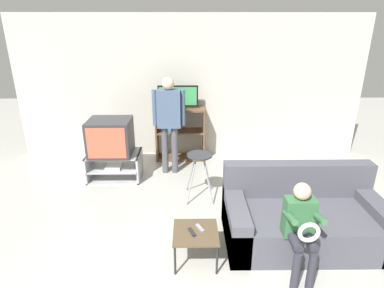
{
  "coord_description": "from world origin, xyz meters",
  "views": [
    {
      "loc": [
        -0.03,
        -1.81,
        2.45
      ],
      "look_at": [
        0.02,
        2.24,
        0.9
      ],
      "focal_mm": 30.0,
      "sensor_mm": 36.0,
      "label": 1
    }
  ],
  "objects_px": {
    "television_main": "(110,137)",
    "couch": "(303,218)",
    "remote_control_white": "(200,228)",
    "person_seated_child": "(301,224)",
    "remote_control_black": "(192,232)",
    "media_shelf": "(180,133)",
    "tv_stand": "(115,166)",
    "folding_stool": "(200,163)",
    "person_standing_adult": "(169,117)",
    "snack_table": "(196,235)",
    "television_flat": "(178,98)"
  },
  "relations": [
    {
      "from": "remote_control_white",
      "to": "television_main",
      "type": "bearing_deg",
      "value": 99.37
    },
    {
      "from": "television_main",
      "to": "couch",
      "type": "height_order",
      "value": "television_main"
    },
    {
      "from": "media_shelf",
      "to": "couch",
      "type": "bearing_deg",
      "value": -58.55
    },
    {
      "from": "person_seated_child",
      "to": "television_main",
      "type": "bearing_deg",
      "value": 136.99
    },
    {
      "from": "media_shelf",
      "to": "tv_stand",
      "type": "bearing_deg",
      "value": -142.91
    },
    {
      "from": "remote_control_black",
      "to": "remote_control_white",
      "type": "height_order",
      "value": "same"
    },
    {
      "from": "tv_stand",
      "to": "couch",
      "type": "bearing_deg",
      "value": -32.62
    },
    {
      "from": "snack_table",
      "to": "folding_stool",
      "type": "bearing_deg",
      "value": 86.34
    },
    {
      "from": "remote_control_white",
      "to": "person_seated_child",
      "type": "relative_size",
      "value": 0.14
    },
    {
      "from": "media_shelf",
      "to": "person_standing_adult",
      "type": "distance_m",
      "value": 0.8
    },
    {
      "from": "tv_stand",
      "to": "media_shelf",
      "type": "bearing_deg",
      "value": 37.09
    },
    {
      "from": "person_standing_adult",
      "to": "person_seated_child",
      "type": "height_order",
      "value": "person_standing_adult"
    },
    {
      "from": "remote_control_white",
      "to": "media_shelf",
      "type": "bearing_deg",
      "value": 69.94
    },
    {
      "from": "tv_stand",
      "to": "person_standing_adult",
      "type": "height_order",
      "value": "person_standing_adult"
    },
    {
      "from": "snack_table",
      "to": "remote_control_black",
      "type": "xyz_separation_m",
      "value": [
        -0.04,
        -0.02,
        0.05
      ]
    },
    {
      "from": "television_main",
      "to": "media_shelf",
      "type": "relative_size",
      "value": 0.68
    },
    {
      "from": "television_main",
      "to": "folding_stool",
      "type": "bearing_deg",
      "value": -24.84
    },
    {
      "from": "television_main",
      "to": "couch",
      "type": "bearing_deg",
      "value": -32.27
    },
    {
      "from": "remote_control_white",
      "to": "person_standing_adult",
      "type": "relative_size",
      "value": 0.09
    },
    {
      "from": "snack_table",
      "to": "remote_control_white",
      "type": "bearing_deg",
      "value": 47.78
    },
    {
      "from": "television_main",
      "to": "couch",
      "type": "relative_size",
      "value": 0.37
    },
    {
      "from": "tv_stand",
      "to": "television_main",
      "type": "distance_m",
      "value": 0.51
    },
    {
      "from": "television_main",
      "to": "snack_table",
      "type": "height_order",
      "value": "television_main"
    },
    {
      "from": "television_main",
      "to": "person_standing_adult",
      "type": "xyz_separation_m",
      "value": [
        0.93,
        0.21,
        0.27
      ]
    },
    {
      "from": "remote_control_white",
      "to": "television_flat",
      "type": "bearing_deg",
      "value": 70.6
    },
    {
      "from": "television_main",
      "to": "couch",
      "type": "distance_m",
      "value": 3.1
    },
    {
      "from": "media_shelf",
      "to": "couch",
      "type": "height_order",
      "value": "media_shelf"
    },
    {
      "from": "snack_table",
      "to": "television_flat",
      "type": "bearing_deg",
      "value": 95.25
    },
    {
      "from": "television_main",
      "to": "remote_control_white",
      "type": "relative_size",
      "value": 4.64
    },
    {
      "from": "person_seated_child",
      "to": "remote_control_black",
      "type": "bearing_deg",
      "value": 170.66
    },
    {
      "from": "person_standing_adult",
      "to": "person_seated_child",
      "type": "relative_size",
      "value": 1.65
    },
    {
      "from": "remote_control_white",
      "to": "folding_stool",
      "type": "bearing_deg",
      "value": 62.54
    },
    {
      "from": "snack_table",
      "to": "couch",
      "type": "distance_m",
      "value": 1.32
    },
    {
      "from": "media_shelf",
      "to": "folding_stool",
      "type": "height_order",
      "value": "media_shelf"
    },
    {
      "from": "snack_table",
      "to": "tv_stand",
      "type": "bearing_deg",
      "value": 122.86
    },
    {
      "from": "person_standing_adult",
      "to": "snack_table",
      "type": "bearing_deg",
      "value": -79.98
    },
    {
      "from": "television_main",
      "to": "person_seated_child",
      "type": "bearing_deg",
      "value": -43.01
    },
    {
      "from": "snack_table",
      "to": "remote_control_white",
      "type": "xyz_separation_m",
      "value": [
        0.05,
        0.05,
        0.05
      ]
    },
    {
      "from": "media_shelf",
      "to": "remote_control_white",
      "type": "xyz_separation_m",
      "value": [
        0.27,
        -2.76,
        -0.13
      ]
    },
    {
      "from": "tv_stand",
      "to": "person_seated_child",
      "type": "relative_size",
      "value": 0.86
    },
    {
      "from": "tv_stand",
      "to": "television_main",
      "type": "bearing_deg",
      "value": -168.35
    },
    {
      "from": "television_flat",
      "to": "tv_stand",
      "type": "bearing_deg",
      "value": -142.56
    },
    {
      "from": "remote_control_black",
      "to": "media_shelf",
      "type": "bearing_deg",
      "value": 72.59
    },
    {
      "from": "television_main",
      "to": "snack_table",
      "type": "bearing_deg",
      "value": -56.53
    },
    {
      "from": "remote_control_black",
      "to": "couch",
      "type": "height_order",
      "value": "couch"
    },
    {
      "from": "media_shelf",
      "to": "television_main",
      "type": "bearing_deg",
      "value": -143.4
    },
    {
      "from": "folding_stool",
      "to": "tv_stand",
      "type": "bearing_deg",
      "value": 154.56
    },
    {
      "from": "folding_stool",
      "to": "remote_control_white",
      "type": "relative_size",
      "value": 4.82
    },
    {
      "from": "media_shelf",
      "to": "person_seated_child",
      "type": "height_order",
      "value": "person_seated_child"
    },
    {
      "from": "folding_stool",
      "to": "person_standing_adult",
      "type": "xyz_separation_m",
      "value": [
        -0.48,
        0.86,
        0.44
      ]
    }
  ]
}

